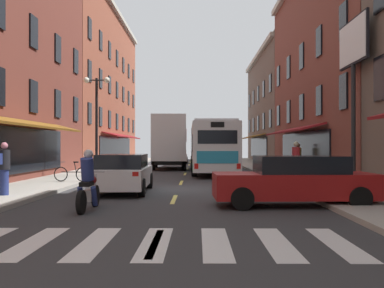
{
  "coord_description": "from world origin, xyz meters",
  "views": [
    {
      "loc": [
        0.77,
        -18.02,
        1.76
      ],
      "look_at": [
        0.43,
        9.58,
        1.86
      ],
      "focal_mm": 41.47,
      "sensor_mm": 36.0,
      "label": 1
    }
  ],
  "objects_px": {
    "box_truck": "(169,142)",
    "bicycle_near": "(72,174)",
    "motorcycle_rider": "(88,184)",
    "pedestrian_mid": "(296,160)",
    "transit_bus": "(212,147)",
    "sedan_far": "(123,173)",
    "sedan_mid": "(295,181)",
    "sedan_near": "(178,156)",
    "street_lamp_twin": "(97,121)",
    "pedestrian_near": "(4,167)",
    "billboard_sign": "(353,58)",
    "pedestrian_far": "(298,158)"
  },
  "relations": [
    {
      "from": "box_truck",
      "to": "bicycle_near",
      "type": "height_order",
      "value": "box_truck"
    },
    {
      "from": "motorcycle_rider",
      "to": "bicycle_near",
      "type": "bearing_deg",
      "value": 108.85
    },
    {
      "from": "motorcycle_rider",
      "to": "pedestrian_mid",
      "type": "bearing_deg",
      "value": 48.62
    },
    {
      "from": "transit_bus",
      "to": "sedan_far",
      "type": "height_order",
      "value": "transit_bus"
    },
    {
      "from": "sedan_mid",
      "to": "motorcycle_rider",
      "type": "relative_size",
      "value": 2.27
    },
    {
      "from": "sedan_mid",
      "to": "sedan_far",
      "type": "relative_size",
      "value": 1.03
    },
    {
      "from": "sedan_near",
      "to": "street_lamp_twin",
      "type": "bearing_deg",
      "value": -99.48
    },
    {
      "from": "sedan_far",
      "to": "pedestrian_near",
      "type": "bearing_deg",
      "value": -148.12
    },
    {
      "from": "pedestrian_mid",
      "to": "bicycle_near",
      "type": "bearing_deg",
      "value": -50.2
    },
    {
      "from": "pedestrian_mid",
      "to": "street_lamp_twin",
      "type": "bearing_deg",
      "value": -71.09
    },
    {
      "from": "motorcycle_rider",
      "to": "pedestrian_near",
      "type": "distance_m",
      "value": 4.17
    },
    {
      "from": "box_truck",
      "to": "sedan_far",
      "type": "distance_m",
      "value": 16.63
    },
    {
      "from": "sedan_mid",
      "to": "pedestrian_near",
      "type": "xyz_separation_m",
      "value": [
        -9.2,
        1.47,
        0.32
      ]
    },
    {
      "from": "sedan_near",
      "to": "pedestrian_near",
      "type": "relative_size",
      "value": 2.69
    },
    {
      "from": "billboard_sign",
      "to": "pedestrian_mid",
      "type": "height_order",
      "value": "billboard_sign"
    },
    {
      "from": "sedan_far",
      "to": "motorcycle_rider",
      "type": "relative_size",
      "value": 2.2
    },
    {
      "from": "sedan_near",
      "to": "bicycle_near",
      "type": "xyz_separation_m",
      "value": [
        -3.7,
        -24.37,
        -0.19
      ]
    },
    {
      "from": "billboard_sign",
      "to": "sedan_near",
      "type": "distance_m",
      "value": 28.06
    },
    {
      "from": "sedan_mid",
      "to": "street_lamp_twin",
      "type": "relative_size",
      "value": 0.89
    },
    {
      "from": "billboard_sign",
      "to": "pedestrian_near",
      "type": "xyz_separation_m",
      "value": [
        -12.63,
        -3.46,
        -4.24
      ]
    },
    {
      "from": "sedan_mid",
      "to": "billboard_sign",
      "type": "bearing_deg",
      "value": 55.22
    },
    {
      "from": "bicycle_near",
      "to": "pedestrian_mid",
      "type": "distance_m",
      "value": 10.28
    },
    {
      "from": "box_truck",
      "to": "sedan_mid",
      "type": "distance_m",
      "value": 20.89
    },
    {
      "from": "billboard_sign",
      "to": "bicycle_near",
      "type": "distance_m",
      "value": 13.04
    },
    {
      "from": "box_truck",
      "to": "sedan_mid",
      "type": "xyz_separation_m",
      "value": [
        4.97,
        -20.25,
        -1.27
      ]
    },
    {
      "from": "sedan_near",
      "to": "street_lamp_twin",
      "type": "height_order",
      "value": "street_lamp_twin"
    },
    {
      "from": "box_truck",
      "to": "pedestrian_far",
      "type": "xyz_separation_m",
      "value": [
        8.14,
        -6.72,
        -0.97
      ]
    },
    {
      "from": "transit_bus",
      "to": "pedestrian_far",
      "type": "bearing_deg",
      "value": -23.83
    },
    {
      "from": "motorcycle_rider",
      "to": "pedestrian_mid",
      "type": "height_order",
      "value": "pedestrian_mid"
    },
    {
      "from": "pedestrian_near",
      "to": "pedestrian_mid",
      "type": "relative_size",
      "value": 0.96
    },
    {
      "from": "sedan_mid",
      "to": "transit_bus",
      "type": "bearing_deg",
      "value": 96.99
    },
    {
      "from": "billboard_sign",
      "to": "sedan_mid",
      "type": "bearing_deg",
      "value": -124.78
    },
    {
      "from": "sedan_near",
      "to": "bicycle_near",
      "type": "distance_m",
      "value": 24.65
    },
    {
      "from": "sedan_near",
      "to": "motorcycle_rider",
      "type": "distance_m",
      "value": 32.32
    },
    {
      "from": "bicycle_near",
      "to": "street_lamp_twin",
      "type": "relative_size",
      "value": 0.32
    },
    {
      "from": "transit_bus",
      "to": "sedan_far",
      "type": "bearing_deg",
      "value": -107.08
    },
    {
      "from": "billboard_sign",
      "to": "box_truck",
      "type": "distance_m",
      "value": 17.77
    },
    {
      "from": "pedestrian_near",
      "to": "pedestrian_far",
      "type": "bearing_deg",
      "value": 73.75
    },
    {
      "from": "pedestrian_mid",
      "to": "motorcycle_rider",
      "type": "bearing_deg",
      "value": -5.06
    },
    {
      "from": "pedestrian_far",
      "to": "bicycle_near",
      "type": "bearing_deg",
      "value": -102.33
    },
    {
      "from": "billboard_sign",
      "to": "sedan_near",
      "type": "bearing_deg",
      "value": 107.35
    },
    {
      "from": "bicycle_near",
      "to": "pedestrian_far",
      "type": "bearing_deg",
      "value": 29.24
    },
    {
      "from": "sedan_far",
      "to": "pedestrian_mid",
      "type": "height_order",
      "value": "pedestrian_mid"
    },
    {
      "from": "transit_bus",
      "to": "pedestrian_near",
      "type": "xyz_separation_m",
      "value": [
        -7.27,
        -14.31,
        -0.63
      ]
    },
    {
      "from": "sedan_far",
      "to": "pedestrian_far",
      "type": "xyz_separation_m",
      "value": [
        8.82,
        9.85,
        0.32
      ]
    },
    {
      "from": "box_truck",
      "to": "pedestrian_near",
      "type": "xyz_separation_m",
      "value": [
        -4.23,
        -18.78,
        -0.96
      ]
    },
    {
      "from": "billboard_sign",
      "to": "pedestrian_far",
      "type": "distance_m",
      "value": 9.59
    },
    {
      "from": "billboard_sign",
      "to": "sedan_near",
      "type": "relative_size",
      "value": 1.44
    },
    {
      "from": "motorcycle_rider",
      "to": "street_lamp_twin",
      "type": "xyz_separation_m",
      "value": [
        -2.45,
        11.68,
        2.37
      ]
    },
    {
      "from": "street_lamp_twin",
      "to": "pedestrian_mid",
      "type": "bearing_deg",
      "value": -17.41
    }
  ]
}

